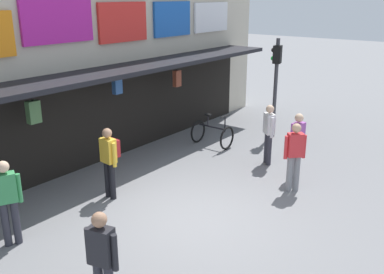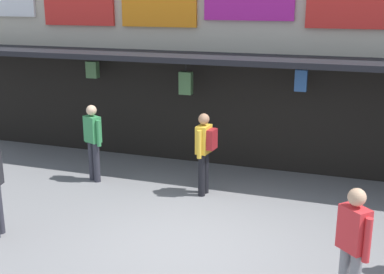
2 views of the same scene
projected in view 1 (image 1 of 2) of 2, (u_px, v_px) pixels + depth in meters
ground_plane at (190, 217)px, 9.19m from camera, size 80.00×80.00×0.00m
shopfront at (42, 17)px, 10.59m from camera, size 18.00×2.60×8.00m
traffic_light_far at (276, 72)px, 13.76m from camera, size 0.33×0.35×3.20m
bicycle_parked at (212, 134)px, 13.38m from camera, size 0.73×1.17×1.05m
pedestrian_in_black at (295, 153)px, 10.13m from camera, size 0.41×0.41×1.68m
pedestrian_in_blue at (297, 142)px, 10.95m from camera, size 0.53×0.26×1.68m
pedestrian_in_green at (102, 259)px, 6.09m from camera, size 0.30×0.52×1.68m
pedestrian_in_yellow at (110, 158)px, 9.78m from camera, size 0.38×0.53×1.68m
pedestrian_in_red at (269, 131)px, 11.79m from camera, size 0.40×0.42×1.68m
pedestrian_in_white at (7, 198)px, 7.89m from camera, size 0.49×0.35×1.68m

